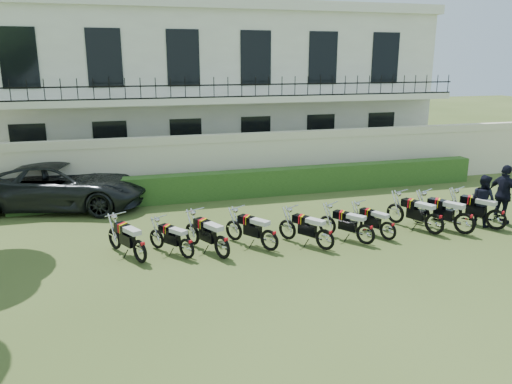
# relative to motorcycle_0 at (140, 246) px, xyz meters

# --- Properties ---
(ground) EXTENTS (100.00, 100.00, 0.00)m
(ground) POSITION_rel_motorcycle_0_xyz_m (3.94, -1.72, -0.48)
(ground) COLOR #36451B
(ground) RESTS_ON ground
(perimeter_wall) EXTENTS (30.00, 0.35, 2.30)m
(perimeter_wall) POSITION_rel_motorcycle_0_xyz_m (3.94, 6.28, 0.69)
(perimeter_wall) COLOR beige
(perimeter_wall) RESTS_ON ground
(hedge) EXTENTS (18.00, 0.60, 1.00)m
(hedge) POSITION_rel_motorcycle_0_xyz_m (4.94, 5.48, 0.02)
(hedge) COLOR #1E4217
(hedge) RESTS_ON ground
(building) EXTENTS (20.40, 9.60, 7.40)m
(building) POSITION_rel_motorcycle_0_xyz_m (3.94, 12.24, 3.23)
(building) COLOR white
(building) RESTS_ON ground
(motorcycle_0) EXTENTS (0.99, 1.75, 1.05)m
(motorcycle_0) POSITION_rel_motorcycle_0_xyz_m (0.00, 0.00, 0.00)
(motorcycle_0) COLOR black
(motorcycle_0) RESTS_ON ground
(motorcycle_1) EXTENTS (1.07, 1.44, 0.94)m
(motorcycle_1) POSITION_rel_motorcycle_0_xyz_m (1.19, -0.05, -0.05)
(motorcycle_1) COLOR black
(motorcycle_1) RESTS_ON ground
(motorcycle_2) EXTENTS (0.98, 1.81, 1.07)m
(motorcycle_2) POSITION_rel_motorcycle_0_xyz_m (2.07, -0.31, 0.01)
(motorcycle_2) COLOR black
(motorcycle_2) RESTS_ON ground
(motorcycle_3) EXTENTS (1.15, 1.59, 1.03)m
(motorcycle_3) POSITION_rel_motorcycle_0_xyz_m (3.42, -0.13, -0.01)
(motorcycle_3) COLOR black
(motorcycle_3) RESTS_ON ground
(motorcycle_4) EXTENTS (1.11, 1.60, 1.02)m
(motorcycle_4) POSITION_rel_motorcycle_0_xyz_m (4.89, -0.48, -0.01)
(motorcycle_4) COLOR black
(motorcycle_4) RESTS_ON ground
(motorcycle_5) EXTENTS (1.11, 1.57, 1.00)m
(motorcycle_5) POSITION_rel_motorcycle_0_xyz_m (6.15, -0.40, -0.02)
(motorcycle_5) COLOR black
(motorcycle_5) RESTS_ON ground
(motorcycle_6) EXTENTS (0.85, 1.59, 0.94)m
(motorcycle_6) POSITION_rel_motorcycle_0_xyz_m (6.94, -0.26, -0.05)
(motorcycle_6) COLOR black
(motorcycle_6) RESTS_ON ground
(motorcycle_7) EXTENTS (0.95, 1.88, 1.09)m
(motorcycle_7) POSITION_rel_motorcycle_0_xyz_m (8.50, -0.22, 0.02)
(motorcycle_7) COLOR black
(motorcycle_7) RESTS_ON ground
(motorcycle_8) EXTENTS (1.11, 1.85, 1.13)m
(motorcycle_8) POSITION_rel_motorcycle_0_xyz_m (9.36, -0.47, 0.04)
(motorcycle_8) COLOR black
(motorcycle_8) RESTS_ON ground
(motorcycle_9) EXTENTS (1.05, 1.82, 1.09)m
(motorcycle_9) POSITION_rel_motorcycle_0_xyz_m (10.55, -0.39, 0.02)
(motorcycle_9) COLOR black
(motorcycle_9) RESTS_ON ground
(suv) EXTENTS (6.29, 4.12, 1.61)m
(suv) POSITION_rel_motorcycle_0_xyz_m (-2.29, 5.82, 0.32)
(suv) COLOR black
(suv) RESTS_ON ground
(officer_4) EXTENTS (0.79, 0.91, 1.61)m
(officer_4) POSITION_rel_motorcycle_0_xyz_m (10.50, 0.21, 0.32)
(officer_4) COLOR black
(officer_4) RESTS_ON ground
(officer_5) EXTENTS (0.70, 1.18, 1.89)m
(officer_5) POSITION_rel_motorcycle_0_xyz_m (11.22, 0.15, 0.46)
(officer_5) COLOR black
(officer_5) RESTS_ON ground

